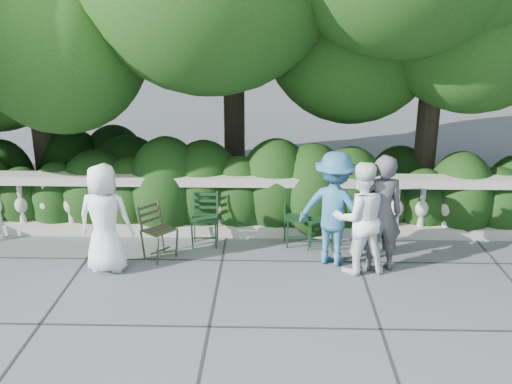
{
  "coord_description": "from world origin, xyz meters",
  "views": [
    {
      "loc": [
        0.21,
        -6.79,
        3.61
      ],
      "look_at": [
        0.0,
        1.0,
        1.0
      ],
      "focal_mm": 40.0,
      "sensor_mm": 36.0,
      "label": 1
    }
  ],
  "objects_px": {
    "chair_weathered": "(167,261)",
    "person_older_blue": "(335,209)",
    "person_casual_man": "(360,218)",
    "chair_e": "(320,251)",
    "person_woman_grey": "(381,214)",
    "person_businessman": "(105,219)",
    "chair_d": "(205,249)",
    "chair_c": "(299,248)"
  },
  "relations": [
    {
      "from": "chair_weathered",
      "to": "person_older_blue",
      "type": "height_order",
      "value": "person_older_blue"
    },
    {
      "from": "person_casual_man",
      "to": "person_older_blue",
      "type": "distance_m",
      "value": 0.42
    },
    {
      "from": "chair_e",
      "to": "person_woman_grey",
      "type": "xyz_separation_m",
      "value": [
        0.76,
        -0.6,
        0.84
      ]
    },
    {
      "from": "person_businessman",
      "to": "chair_weathered",
      "type": "bearing_deg",
      "value": -153.44
    },
    {
      "from": "chair_d",
      "to": "person_casual_man",
      "type": "bearing_deg",
      "value": -18.13
    },
    {
      "from": "person_woman_grey",
      "to": "person_casual_man",
      "type": "height_order",
      "value": "person_woman_grey"
    },
    {
      "from": "person_businessman",
      "to": "chair_e",
      "type": "bearing_deg",
      "value": -161.61
    },
    {
      "from": "person_older_blue",
      "to": "person_casual_man",
      "type": "bearing_deg",
      "value": 163.12
    },
    {
      "from": "chair_c",
      "to": "chair_weathered",
      "type": "height_order",
      "value": "same"
    },
    {
      "from": "person_woman_grey",
      "to": "person_older_blue",
      "type": "distance_m",
      "value": 0.65
    },
    {
      "from": "chair_d",
      "to": "person_casual_man",
      "type": "distance_m",
      "value": 2.47
    },
    {
      "from": "chair_d",
      "to": "person_casual_man",
      "type": "xyz_separation_m",
      "value": [
        2.24,
        -0.68,
        0.8
      ]
    },
    {
      "from": "chair_d",
      "to": "person_woman_grey",
      "type": "relative_size",
      "value": 0.5
    },
    {
      "from": "chair_d",
      "to": "person_businessman",
      "type": "bearing_deg",
      "value": -150.74
    },
    {
      "from": "chair_c",
      "to": "chair_weathered",
      "type": "distance_m",
      "value": 2.02
    },
    {
      "from": "person_woman_grey",
      "to": "person_businessman",
      "type": "bearing_deg",
      "value": -5.76
    },
    {
      "from": "chair_weathered",
      "to": "chair_c",
      "type": "bearing_deg",
      "value": -34.77
    },
    {
      "from": "chair_d",
      "to": "person_older_blue",
      "type": "height_order",
      "value": "person_older_blue"
    },
    {
      "from": "chair_e",
      "to": "person_casual_man",
      "type": "height_order",
      "value": "person_casual_man"
    },
    {
      "from": "chair_c",
      "to": "person_woman_grey",
      "type": "distance_m",
      "value": 1.54
    },
    {
      "from": "chair_d",
      "to": "person_businessman",
      "type": "relative_size",
      "value": 0.54
    },
    {
      "from": "chair_c",
      "to": "chair_d",
      "type": "height_order",
      "value": "same"
    },
    {
      "from": "chair_d",
      "to": "chair_e",
      "type": "bearing_deg",
      "value": -1.88
    },
    {
      "from": "chair_c",
      "to": "person_woman_grey",
      "type": "relative_size",
      "value": 0.5
    },
    {
      "from": "chair_e",
      "to": "person_casual_man",
      "type": "distance_m",
      "value": 1.13
    },
    {
      "from": "person_businessman",
      "to": "person_casual_man",
      "type": "height_order",
      "value": "person_casual_man"
    },
    {
      "from": "chair_d",
      "to": "person_woman_grey",
      "type": "distance_m",
      "value": 2.74
    },
    {
      "from": "chair_c",
      "to": "person_casual_man",
      "type": "bearing_deg",
      "value": -50.29
    },
    {
      "from": "chair_e",
      "to": "person_older_blue",
      "type": "bearing_deg",
      "value": -67.0
    },
    {
      "from": "chair_c",
      "to": "person_woman_grey",
      "type": "bearing_deg",
      "value": -39.23
    },
    {
      "from": "chair_c",
      "to": "chair_d",
      "type": "bearing_deg",
      "value": 176.9
    },
    {
      "from": "chair_c",
      "to": "chair_weathered",
      "type": "bearing_deg",
      "value": -171.24
    },
    {
      "from": "chair_e",
      "to": "chair_weathered",
      "type": "relative_size",
      "value": 1.0
    },
    {
      "from": "chair_c",
      "to": "chair_e",
      "type": "distance_m",
      "value": 0.34
    },
    {
      "from": "chair_e",
      "to": "person_casual_man",
      "type": "xyz_separation_m",
      "value": [
        0.46,
        -0.66,
        0.8
      ]
    },
    {
      "from": "chair_d",
      "to": "chair_e",
      "type": "xyz_separation_m",
      "value": [
        1.77,
        -0.02,
        0.0
      ]
    },
    {
      "from": "person_casual_man",
      "to": "person_older_blue",
      "type": "bearing_deg",
      "value": -50.91
    },
    {
      "from": "chair_weathered",
      "to": "person_casual_man",
      "type": "relative_size",
      "value": 0.53
    },
    {
      "from": "chair_c",
      "to": "person_woman_grey",
      "type": "height_order",
      "value": "person_woman_grey"
    },
    {
      "from": "chair_c",
      "to": "chair_weathered",
      "type": "relative_size",
      "value": 1.0
    },
    {
      "from": "person_woman_grey",
      "to": "person_casual_man",
      "type": "distance_m",
      "value": 0.3
    },
    {
      "from": "person_businessman",
      "to": "person_older_blue",
      "type": "relative_size",
      "value": 0.94
    }
  ]
}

